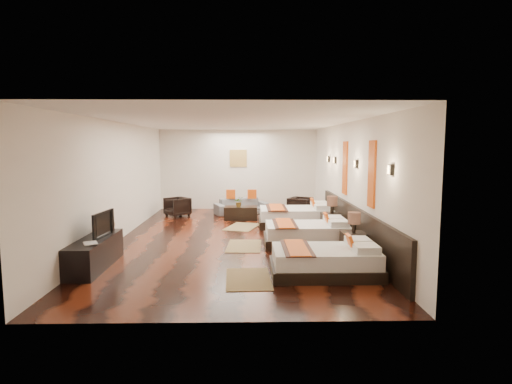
{
  "coord_description": "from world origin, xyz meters",
  "views": [
    {
      "loc": [
        0.32,
        -9.81,
        2.26
      ],
      "look_at": [
        0.53,
        0.34,
        1.1
      ],
      "focal_mm": 28.92,
      "sensor_mm": 36.0,
      "label": 1
    }
  ],
  "objects_px": {
    "nightstand_b": "(332,221)",
    "tv": "(99,224)",
    "bed_near": "(326,261)",
    "figurine": "(107,223)",
    "bed_mid": "(308,234)",
    "book": "(84,244)",
    "coffee_table": "(241,213)",
    "sofa": "(241,206)",
    "nightstand_a": "(354,242)",
    "armchair_right": "(300,207)",
    "armchair_left": "(177,207)",
    "tv_console": "(95,253)",
    "table_plant": "(239,202)",
    "bed_far": "(297,216)"
  },
  "relations": [
    {
      "from": "bed_far",
      "to": "sofa",
      "type": "bearing_deg",
      "value": 126.83
    },
    {
      "from": "tv",
      "to": "table_plant",
      "type": "xyz_separation_m",
      "value": [
        2.51,
        4.73,
        -0.24
      ]
    },
    {
      "from": "sofa",
      "to": "nightstand_b",
      "type": "bearing_deg",
      "value": -75.95
    },
    {
      "from": "tv_console",
      "to": "nightstand_a",
      "type": "bearing_deg",
      "value": 6.33
    },
    {
      "from": "figurine",
      "to": "coffee_table",
      "type": "xyz_separation_m",
      "value": [
        2.62,
        4.22,
        -0.51
      ]
    },
    {
      "from": "nightstand_a",
      "to": "armchair_right",
      "type": "xyz_separation_m",
      "value": [
        -0.44,
        4.87,
        -0.02
      ]
    },
    {
      "from": "bed_far",
      "to": "tv_console",
      "type": "distance_m",
      "value": 5.7
    },
    {
      "from": "bed_far",
      "to": "nightstand_b",
      "type": "relative_size",
      "value": 2.09
    },
    {
      "from": "coffee_table",
      "to": "nightstand_a",
      "type": "bearing_deg",
      "value": -61.98
    },
    {
      "from": "bed_mid",
      "to": "tv_console",
      "type": "bearing_deg",
      "value": -157.94
    },
    {
      "from": "bed_far",
      "to": "tv_console",
      "type": "xyz_separation_m",
      "value": [
        -4.2,
        -3.86,
        0.01
      ]
    },
    {
      "from": "nightstand_a",
      "to": "sofa",
      "type": "height_order",
      "value": "nightstand_a"
    },
    {
      "from": "armchair_left",
      "to": "coffee_table",
      "type": "distance_m",
      "value": 2.12
    },
    {
      "from": "nightstand_b",
      "to": "figurine",
      "type": "xyz_separation_m",
      "value": [
        -4.94,
        -2.0,
        0.36
      ]
    },
    {
      "from": "bed_far",
      "to": "tv",
      "type": "height_order",
      "value": "tv"
    },
    {
      "from": "tv_console",
      "to": "tv",
      "type": "height_order",
      "value": "tv"
    },
    {
      "from": "nightstand_b",
      "to": "armchair_right",
      "type": "relative_size",
      "value": 1.45
    },
    {
      "from": "sofa",
      "to": "coffee_table",
      "type": "xyz_separation_m",
      "value": [
        -0.0,
        -1.05,
        -0.05
      ]
    },
    {
      "from": "bed_near",
      "to": "figurine",
      "type": "distance_m",
      "value": 4.39
    },
    {
      "from": "bed_mid",
      "to": "book",
      "type": "distance_m",
      "value": 4.74
    },
    {
      "from": "bed_far",
      "to": "nightstand_a",
      "type": "relative_size",
      "value": 2.22
    },
    {
      "from": "bed_mid",
      "to": "armchair_right",
      "type": "distance_m",
      "value": 3.73
    },
    {
      "from": "bed_far",
      "to": "armchair_right",
      "type": "relative_size",
      "value": 3.03
    },
    {
      "from": "book",
      "to": "tv_console",
      "type": "bearing_deg",
      "value": 90.0
    },
    {
      "from": "bed_near",
      "to": "nightstand_b",
      "type": "height_order",
      "value": "nightstand_b"
    },
    {
      "from": "nightstand_a",
      "to": "coffee_table",
      "type": "distance_m",
      "value": 4.95
    },
    {
      "from": "bed_near",
      "to": "armchair_left",
      "type": "distance_m",
      "value": 7.0
    },
    {
      "from": "nightstand_a",
      "to": "book",
      "type": "bearing_deg",
      "value": -168.08
    },
    {
      "from": "nightstand_a",
      "to": "book",
      "type": "height_order",
      "value": "nightstand_a"
    },
    {
      "from": "armchair_right",
      "to": "figurine",
      "type": "bearing_deg",
      "value": 163.67
    },
    {
      "from": "figurine",
      "to": "table_plant",
      "type": "xyz_separation_m",
      "value": [
        2.56,
        4.17,
        -0.16
      ]
    },
    {
      "from": "coffee_table",
      "to": "sofa",
      "type": "bearing_deg",
      "value": 90.0
    },
    {
      "from": "nightstand_a",
      "to": "armchair_left",
      "type": "distance_m",
      "value": 6.6
    },
    {
      "from": "armchair_right",
      "to": "tv",
      "type": "bearing_deg",
      "value": 167.18
    },
    {
      "from": "nightstand_a",
      "to": "nightstand_b",
      "type": "distance_m",
      "value": 2.14
    },
    {
      "from": "bed_near",
      "to": "figurine",
      "type": "xyz_separation_m",
      "value": [
        -4.19,
        1.19,
        0.47
      ]
    },
    {
      "from": "tv",
      "to": "armchair_right",
      "type": "xyz_separation_m",
      "value": [
        4.45,
        5.28,
        -0.48
      ]
    },
    {
      "from": "nightstand_b",
      "to": "armchair_right",
      "type": "bearing_deg",
      "value": 99.28
    },
    {
      "from": "sofa",
      "to": "nightstand_a",
      "type": "bearing_deg",
      "value": -88.1
    },
    {
      "from": "tv",
      "to": "table_plant",
      "type": "relative_size",
      "value": 2.76
    },
    {
      "from": "bed_mid",
      "to": "book",
      "type": "height_order",
      "value": "bed_mid"
    },
    {
      "from": "bed_mid",
      "to": "nightstand_b",
      "type": "bearing_deg",
      "value": 52.9
    },
    {
      "from": "nightstand_b",
      "to": "armchair_left",
      "type": "height_order",
      "value": "nightstand_b"
    },
    {
      "from": "book",
      "to": "table_plant",
      "type": "relative_size",
      "value": 0.97
    },
    {
      "from": "nightstand_a",
      "to": "sofa",
      "type": "relative_size",
      "value": 0.54
    },
    {
      "from": "book",
      "to": "sofa",
      "type": "distance_m",
      "value": 6.98
    },
    {
      "from": "bed_near",
      "to": "armchair_right",
      "type": "xyz_separation_m",
      "value": [
        0.31,
        5.91,
        0.06
      ]
    },
    {
      "from": "coffee_table",
      "to": "table_plant",
      "type": "xyz_separation_m",
      "value": [
        -0.06,
        -0.05,
        0.35
      ]
    },
    {
      "from": "nightstand_b",
      "to": "tv",
      "type": "bearing_deg",
      "value": -152.43
    },
    {
      "from": "figurine",
      "to": "armchair_right",
      "type": "distance_m",
      "value": 6.53
    }
  ]
}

